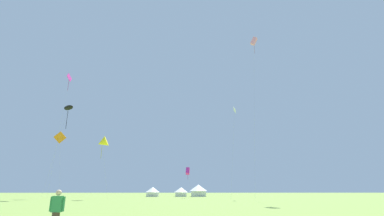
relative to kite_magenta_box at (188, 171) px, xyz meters
name	(u,v)px	position (x,y,z in m)	size (l,w,h in m)	color
kite_magenta_box	(188,171)	(0.00, 0.00, 0.00)	(1.56, 3.12, 6.88)	#E02DA3
kite_yellow_delta	(102,143)	(-17.94, -7.98, 5.24)	(3.76, 2.42, 12.60)	yellow
kite_orange_diamond	(60,138)	(-29.13, -2.84, 7.17)	(3.49, 1.24, 14.60)	orange
kite_white_diamond	(234,112)	(10.50, -5.56, 12.71)	(2.20, 2.51, 20.12)	white
kite_pink_box	(254,42)	(12.83, -17.24, 24.00)	(2.82, 1.67, 30.98)	pink
kite_magenta_diamond	(69,80)	(-29.77, -0.94, 22.19)	(1.04, 2.52, 29.95)	#E02DA3
kite_black_parafoil	(68,108)	(-26.43, -6.73, 13.11)	(3.61, 4.11, 19.75)	black
person_spectator	(56,214)	(-5.73, -53.91, -5.15)	(0.57, 0.28, 1.73)	#473828
festival_tent_center	(153,191)	(-9.57, 15.02, -4.58)	(3.94, 3.94, 2.56)	white
festival_tent_right	(181,191)	(-1.66, 15.02, -4.60)	(3.88, 3.88, 2.52)	white
festival_tent_left	(198,190)	(3.21, 15.02, -4.20)	(5.00, 5.00, 3.25)	white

